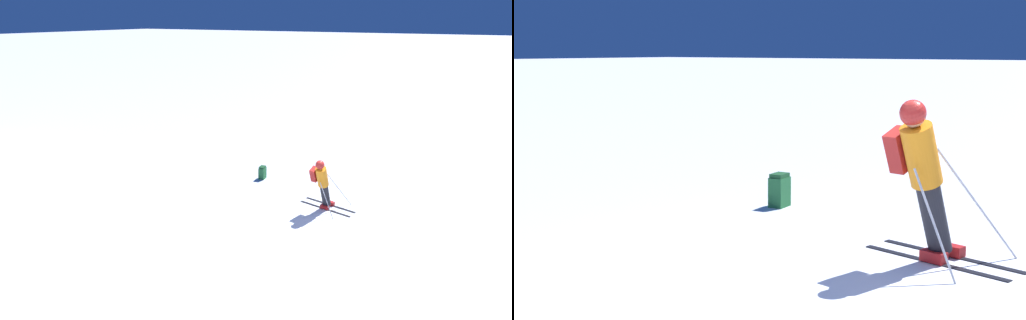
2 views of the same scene
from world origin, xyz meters
The scene contains 3 objects.
ground_plane centered at (0.00, 0.00, 0.00)m, with size 300.00×300.00×0.00m, color white.
skier centered at (0.92, 0.09, 1.02)m, with size 1.38×1.86×1.86m.
spare_backpack centered at (2.42, 3.03, 0.24)m, with size 0.32×0.25×0.50m.
Camera 1 is at (-10.14, -3.70, 5.90)m, focal length 28.00 mm.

